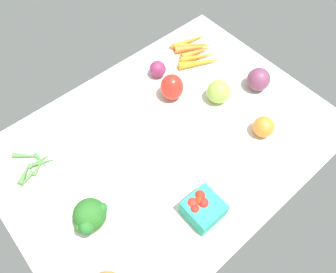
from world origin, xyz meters
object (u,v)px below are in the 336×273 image
(bell_pepper_red, at_px, (172,87))
(okra_pile, at_px, (33,165))
(broccoli_head, at_px, (90,217))
(carrot_bunch, at_px, (197,52))
(berry_basket, at_px, (202,208))
(heirloom_tomato_orange, at_px, (264,127))
(red_onion_near_basket, at_px, (258,79))
(heirloom_tomato_green, at_px, (219,92))
(red_onion_center, at_px, (158,69))

(bell_pepper_red, height_order, okra_pile, bell_pepper_red)
(broccoli_head, height_order, carrot_bunch, broccoli_head)
(berry_basket, bearing_deg, bell_pepper_red, -119.96)
(okra_pile, relative_size, berry_basket, 1.49)
(heirloom_tomato_orange, bearing_deg, bell_pepper_red, -68.54)
(heirloom_tomato_orange, bearing_deg, red_onion_near_basket, -134.19)
(broccoli_head, bearing_deg, berry_basket, 146.60)
(carrot_bunch, bearing_deg, heirloom_tomato_orange, 77.38)
(bell_pepper_red, xyz_separation_m, heirloom_tomato_green, (-0.11, 0.11, -0.01))
(heirloom_tomato_green, bearing_deg, heirloom_tomato_orange, 92.57)
(bell_pepper_red, bearing_deg, heirloom_tomato_green, 134.60)
(okra_pile, bearing_deg, red_onion_near_basket, 162.78)
(carrot_bunch, distance_m, berry_basket, 0.63)
(carrot_bunch, bearing_deg, heirloom_tomato_green, 64.77)
(bell_pepper_red, height_order, carrot_bunch, bell_pepper_red)
(broccoli_head, distance_m, okra_pile, 0.29)
(okra_pile, bearing_deg, berry_basket, 122.98)
(broccoli_head, distance_m, carrot_bunch, 0.74)
(okra_pile, xyz_separation_m, berry_basket, (-0.29, 0.44, 0.03))
(bell_pepper_red, relative_size, red_onion_center, 1.61)
(berry_basket, bearing_deg, broccoli_head, -33.40)
(okra_pile, height_order, heirloom_tomato_green, heirloom_tomato_green)
(heirloom_tomato_orange, bearing_deg, okra_pile, -31.15)
(red_onion_near_basket, bearing_deg, heirloom_tomato_green, -19.72)
(heirloom_tomato_green, bearing_deg, red_onion_near_basket, 160.28)
(carrot_bunch, height_order, okra_pile, carrot_bunch)
(red_onion_near_basket, relative_size, okra_pile, 0.57)
(broccoli_head, bearing_deg, bell_pepper_red, -155.65)
(red_onion_center, bearing_deg, okra_pile, 4.39)
(carrot_bunch, height_order, berry_basket, berry_basket)
(bell_pepper_red, height_order, berry_basket, bell_pepper_red)
(heirloom_tomato_green, bearing_deg, berry_basket, 38.44)
(carrot_bunch, xyz_separation_m, okra_pile, (0.71, 0.03, -0.01))
(heirloom_tomato_orange, distance_m, heirloom_tomato_green, 0.19)
(red_onion_center, height_order, berry_basket, berry_basket)
(bell_pepper_red, distance_m, heirloom_tomato_orange, 0.33)
(broccoli_head, xyz_separation_m, berry_basket, (-0.25, 0.16, -0.04))
(berry_basket, bearing_deg, heirloom_tomato_green, -141.56)
(red_onion_near_basket, distance_m, okra_pile, 0.79)
(berry_basket, xyz_separation_m, heirloom_tomato_green, (-0.32, -0.26, 0.00))
(red_onion_near_basket, relative_size, berry_basket, 0.85)
(red_onion_near_basket, distance_m, heirloom_tomato_green, 0.15)
(berry_basket, bearing_deg, carrot_bunch, -132.22)
(broccoli_head, distance_m, red_onion_center, 0.58)
(heirloom_tomato_green, bearing_deg, red_onion_center, -69.46)
(heirloom_tomato_orange, xyz_separation_m, okra_pile, (0.62, -0.37, -0.03))
(bell_pepper_red, bearing_deg, carrot_bunch, -155.46)
(okra_pile, bearing_deg, heirloom_tomato_orange, 148.85)
(red_onion_near_basket, distance_m, broccoli_head, 0.72)
(red_onion_center, distance_m, berry_basket, 0.54)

